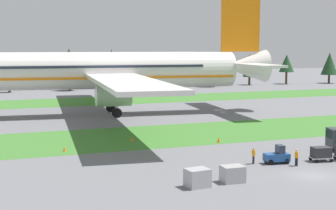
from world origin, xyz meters
TOP-DOWN VIEW (x-y plane):
  - ground_plane at (0.00, 0.00)m, footprint 400.00×400.00m
  - grass_strip_near at (0.00, 25.83)m, footprint 320.00×17.34m
  - grass_strip_far at (0.00, 72.52)m, footprint 320.00×17.34m
  - airliner at (-9.23, 48.97)m, footprint 63.19×77.95m
  - baggage_tug at (-0.31, 5.49)m, footprint 2.76×1.67m
  - cargo_dolly_lead at (4.66, 4.74)m, footprint 2.40×1.81m
  - ground_crew_marshaller at (-2.74, 6.21)m, footprint 0.40×0.45m
  - ground_crew_loader at (0.97, 3.86)m, footprint 0.36×0.56m
  - uld_container_0 at (-11.82, 0.15)m, footprint 2.16×1.81m
  - uld_container_1 at (-8.16, 0.54)m, footprint 2.06×1.67m
  - taxiway_marker_0 at (-20.32, 19.59)m, footprint 0.44×0.44m
  - taxiway_marker_1 at (-0.86, 18.32)m, footprint 0.44×0.44m
  - taxiway_marker_2 at (-11.05, 22.98)m, footprint 0.44×0.44m
  - distant_tree_line at (1.68, 101.68)m, footprint 191.00×10.95m

SIDE VIEW (x-z plane):
  - ground_plane at x=0.00m, z-range 0.00..0.00m
  - grass_strip_near at x=0.00m, z-range 0.00..0.01m
  - grass_strip_far at x=0.00m, z-range 0.00..0.01m
  - taxiway_marker_0 at x=-20.32m, z-range 0.00..0.50m
  - taxiway_marker_2 at x=-11.05m, z-range 0.00..0.62m
  - taxiway_marker_1 at x=-0.86m, z-range 0.00..0.69m
  - uld_container_1 at x=-8.16m, z-range 0.00..1.50m
  - uld_container_0 at x=-11.82m, z-range 0.00..1.63m
  - baggage_tug at x=-0.31m, z-range -0.17..1.80m
  - cargo_dolly_lead at x=4.66m, z-range 0.14..1.69m
  - ground_crew_marshaller at x=-2.74m, z-range 0.08..1.82m
  - ground_crew_loader at x=0.97m, z-range 0.08..1.82m
  - distant_tree_line at x=1.68m, z-range 0.79..12.50m
  - airliner at x=-9.23m, z-range -3.16..19.17m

